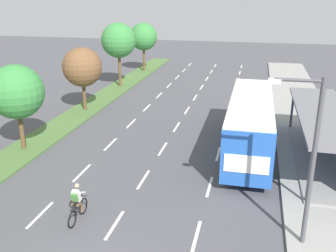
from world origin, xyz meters
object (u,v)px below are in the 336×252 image
(cyclist, at_px, (77,204))
(bus, at_px, (250,120))
(median_tree_fourth, at_px, (119,41))
(streetlight, at_px, (309,153))
(bus_shelter, at_px, (327,132))
(median_tree_second, at_px, (16,92))
(median_tree_third, at_px, (82,67))
(median_tree_fifth, at_px, (144,37))

(cyclist, bearing_deg, bus, 53.69)
(median_tree_fourth, xyz_separation_m, streetlight, (15.69, -23.44, -0.90))
(bus_shelter, distance_m, bus, 4.33)
(bus, xyz_separation_m, median_tree_fourth, (-13.52, 14.40, 2.72))
(median_tree_fourth, bearing_deg, median_tree_second, -90.53)
(bus_shelter, bearing_deg, streetlight, -104.04)
(median_tree_third, relative_size, median_tree_fourth, 0.80)
(bus_shelter, distance_m, median_tree_fourth, 23.46)
(median_tree_fifth, bearing_deg, streetlight, -64.02)
(median_tree_second, xyz_separation_m, median_tree_fifth, (0.20, 26.01, 0.53))
(median_tree_third, relative_size, streetlight, 0.79)
(bus, relative_size, median_tree_third, 2.20)
(cyclist, relative_size, median_tree_fifth, 0.31)
(median_tree_third, height_order, streetlight, streetlight)
(bus_shelter, distance_m, median_tree_fifth, 29.69)
(bus, relative_size, median_tree_second, 2.15)
(median_tree_third, distance_m, median_tree_fourth, 8.74)
(bus, relative_size, streetlight, 1.74)
(bus_shelter, relative_size, median_tree_fourth, 1.78)
(cyclist, bearing_deg, bus_shelter, 38.16)
(median_tree_fourth, height_order, median_tree_fifth, median_tree_fourth)
(bus, height_order, median_tree_second, median_tree_second)
(median_tree_fourth, bearing_deg, median_tree_fifth, 89.74)
(median_tree_third, height_order, median_tree_fourth, median_tree_fourth)
(bus_shelter, height_order, bus, bus)
(median_tree_second, relative_size, streetlight, 0.81)
(bus_shelter, bearing_deg, median_tree_fourth, 139.87)
(median_tree_second, height_order, median_tree_third, median_tree_second)
(bus_shelter, xyz_separation_m, median_tree_third, (-17.78, 6.33, 1.78))
(cyclist, bearing_deg, streetlight, 2.23)
(median_tree_second, distance_m, streetlight, 16.99)
(bus, bearing_deg, median_tree_second, -167.85)
(median_tree_fourth, relative_size, streetlight, 0.99)
(median_tree_second, bearing_deg, bus, 12.15)
(bus, xyz_separation_m, streetlight, (2.17, -9.05, 1.82))
(bus, bearing_deg, bus_shelter, -8.09)
(median_tree_fourth, bearing_deg, bus_shelter, -40.13)
(streetlight, bearing_deg, median_tree_fourth, 123.79)
(bus, bearing_deg, median_tree_third, 157.03)
(median_tree_fourth, relative_size, median_tree_fifth, 1.11)
(median_tree_second, bearing_deg, median_tree_fourth, 89.47)
(bus, relative_size, cyclist, 6.20)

